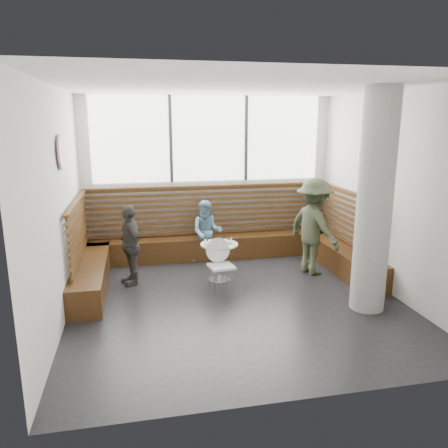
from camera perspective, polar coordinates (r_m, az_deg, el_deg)
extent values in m
cube|color=silver|center=(6.40, 1.80, 3.18)|extent=(5.00, 5.00, 3.20)
cube|color=black|center=(6.87, 1.70, -10.05)|extent=(5.00, 5.00, 0.01)
cube|color=white|center=(6.31, 1.91, 17.60)|extent=(5.00, 5.00, 0.01)
cube|color=white|center=(8.73, -1.99, 11.07)|extent=(4.50, 0.02, 1.65)
cube|color=#3F3F42|center=(8.62, -6.98, 10.94)|extent=(0.06, 0.04, 1.65)
cube|color=#3F3F42|center=(8.87, 2.91, 11.09)|extent=(0.06, 0.04, 1.65)
cube|color=#39220E|center=(8.86, -1.62, -3.02)|extent=(5.00, 0.50, 0.45)
cube|color=#39220E|center=(7.83, -16.82, -5.88)|extent=(0.50, 2.50, 0.45)
cube|color=#39220E|center=(8.63, 14.49, -3.92)|extent=(0.50, 2.50, 0.45)
cube|color=#3E240F|center=(8.85, -1.85, 1.79)|extent=(4.88, 0.08, 0.98)
cube|color=#3E240F|center=(7.65, -18.46, -0.79)|extent=(0.08, 2.38, 0.98)
cube|color=#3E240F|center=(8.52, 15.80, 0.82)|extent=(0.08, 2.38, 0.98)
cylinder|color=gray|center=(6.54, 19.07, 2.66)|extent=(0.50, 0.50, 3.20)
cylinder|color=white|center=(6.61, -20.51, 8.80)|extent=(0.03, 0.50, 0.50)
cylinder|color=silver|center=(7.71, -0.62, -7.26)|extent=(0.41, 0.41, 0.02)
cylinder|color=silver|center=(7.61, -0.62, -5.00)|extent=(0.06, 0.06, 0.64)
cylinder|color=#B7B7BA|center=(7.51, -0.63, -2.69)|extent=(0.65, 0.65, 0.03)
cube|color=white|center=(7.13, -0.36, -5.58)|extent=(0.39, 0.37, 0.04)
cylinder|color=white|center=(7.21, -0.62, -3.42)|extent=(0.41, 0.09, 0.40)
cylinder|color=silver|center=(7.05, -1.40, -7.69)|extent=(0.02, 0.02, 0.40)
cylinder|color=silver|center=(7.11, 1.12, -7.51)|extent=(0.02, 0.02, 0.40)
cylinder|color=silver|center=(7.30, -1.79, -6.92)|extent=(0.02, 0.02, 0.40)
cylinder|color=silver|center=(7.36, 0.64, -6.75)|extent=(0.02, 0.02, 0.40)
imported|color=#3C452E|center=(7.99, 11.64, -0.35)|extent=(1.01, 1.28, 1.74)
imported|color=#6C9BBC|center=(8.47, -2.25, -1.04)|extent=(0.68, 0.58, 1.24)
imported|color=#43423D|center=(7.54, -12.17, -2.65)|extent=(0.57, 0.87, 1.37)
cylinder|color=white|center=(7.60, -2.00, -2.35)|extent=(0.18, 0.18, 0.01)
cylinder|color=white|center=(7.61, -0.38, -2.30)|extent=(0.20, 0.20, 0.01)
cylinder|color=white|center=(7.42, -2.30, -2.32)|extent=(0.07, 0.07, 0.12)
cylinder|color=white|center=(7.47, -0.31, -2.18)|extent=(0.08, 0.08, 0.12)
cylinder|color=white|center=(7.53, 0.76, -2.09)|extent=(0.07, 0.07, 0.11)
cube|color=#A5C64C|center=(7.31, 0.29, -3.03)|extent=(0.26, 0.21, 0.00)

